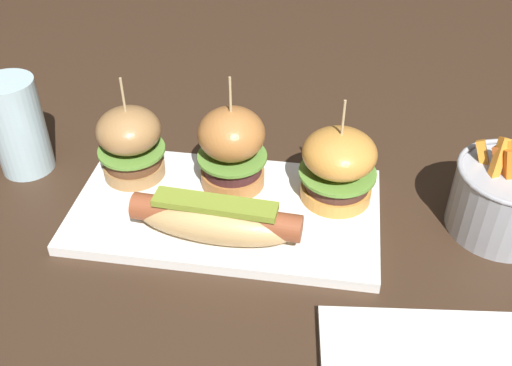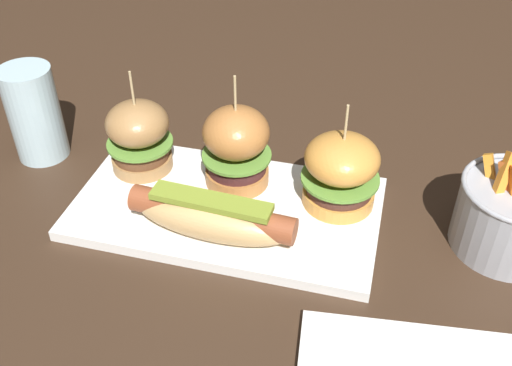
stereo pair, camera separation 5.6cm
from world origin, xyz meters
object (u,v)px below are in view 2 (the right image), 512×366
object	(u,v)px
slider_center	(235,146)
slider_right	(341,171)
platter_main	(227,208)
hot_dog	(209,216)
slider_left	(139,136)
water_glass	(34,114)

from	to	relation	value
slider_center	slider_right	size ratio (longest dim) A/B	1.10
platter_main	hot_dog	world-z (taller)	hot_dog
slider_center	hot_dog	bearing A→B (deg)	-90.89
slider_left	water_glass	world-z (taller)	slider_left
platter_main	hot_dog	xyz separation A→B (m)	(-0.00, -0.06, 0.03)
hot_dog	slider_right	world-z (taller)	slider_right
slider_center	slider_right	bearing A→B (deg)	-3.29
hot_dog	slider_left	distance (m)	0.16
platter_main	hot_dog	bearing A→B (deg)	-93.66
slider_right	hot_dog	bearing A→B (deg)	-144.99
slider_left	water_glass	xyz separation A→B (m)	(-0.16, 0.01, 0.00)
slider_left	slider_right	size ratio (longest dim) A/B	1.02
platter_main	water_glass	xyz separation A→B (m)	(-0.29, 0.06, 0.06)
hot_dog	platter_main	bearing A→B (deg)	86.34
slider_center	water_glass	xyz separation A→B (m)	(-0.28, 0.01, -0.00)
hot_dog	slider_right	bearing A→B (deg)	35.01
hot_dog	water_glass	world-z (taller)	water_glass
platter_main	water_glass	world-z (taller)	water_glass
platter_main	slider_right	xyz separation A→B (m)	(0.13, 0.04, 0.05)
slider_left	water_glass	bearing A→B (deg)	176.49
slider_right	water_glass	xyz separation A→B (m)	(-0.42, 0.02, 0.00)
slider_left	slider_center	distance (m)	0.13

